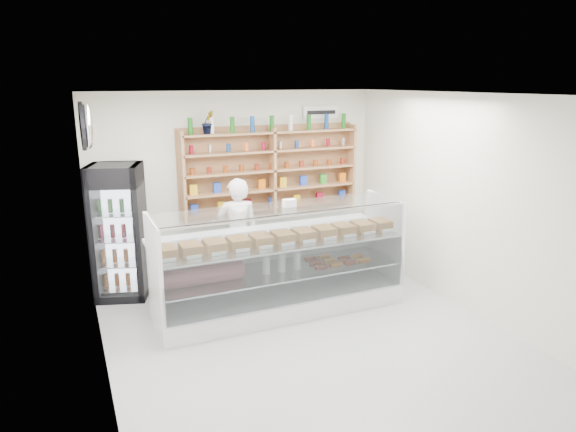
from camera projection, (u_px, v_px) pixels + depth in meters
name	position (u px, v px, depth m)	size (l,w,h in m)	color
room	(309.00, 223.00, 5.73)	(5.00, 5.00, 5.00)	#A0A1A5
display_counter	(280.00, 282.00, 6.72)	(3.23, 0.97, 1.41)	white
shop_worker	(238.00, 235.00, 7.28)	(0.60, 0.39, 1.64)	white
drinks_cooler	(119.00, 232.00, 7.02)	(0.84, 0.83, 1.87)	black
wall_shelving	(272.00, 170.00, 7.95)	(2.84, 0.28, 1.33)	#A6764E
potted_plant	(208.00, 122.00, 7.37)	(0.18, 0.15, 0.33)	#1E6626
security_mirror	(87.00, 126.00, 5.68)	(0.15, 0.50, 0.50)	silver
wall_sign	(321.00, 112.00, 8.20)	(0.62, 0.03, 0.20)	white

